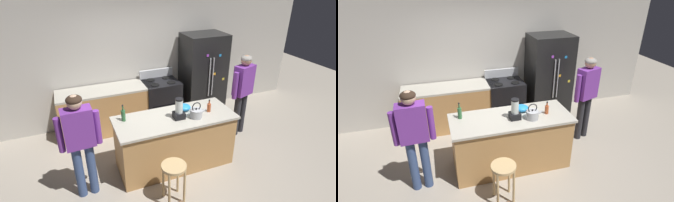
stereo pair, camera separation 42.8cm
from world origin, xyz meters
TOP-DOWN VIEW (x-y plane):
  - ground_plane at (0.00, 0.00)m, footprint 14.00×14.00m
  - back_wall at (0.00, 1.95)m, footprint 8.00×0.10m
  - kitchen_island at (0.00, 0.00)m, footprint 1.98×0.80m
  - back_counter_run at (-0.80, 1.55)m, footprint 2.00×0.64m
  - refrigerator at (1.32, 1.50)m, footprint 0.90×0.73m
  - stove_range at (0.33, 1.52)m, footprint 0.76×0.65m
  - person_by_island_left at (-1.49, -0.15)m, footprint 0.59×0.24m
  - person_by_sink_right at (1.63, 0.44)m, footprint 0.59×0.33m
  - bar_stool at (-0.34, -0.75)m, footprint 0.36×0.36m
  - blender_appliance at (0.04, -0.06)m, footprint 0.17×0.17m
  - bottle_olive_oil at (-0.80, 0.19)m, footprint 0.07×0.07m
  - bottle_cooking_sauce at (0.60, -0.04)m, footprint 0.06×0.06m
  - mixing_bowl at (0.24, 0.16)m, footprint 0.22×0.22m
  - tea_kettle at (0.31, -0.14)m, footprint 0.28×0.20m

SIDE VIEW (x-z plane):
  - ground_plane at x=0.00m, z-range 0.00..0.00m
  - back_counter_run at x=-0.80m, z-range 0.00..0.94m
  - kitchen_island at x=0.00m, z-range 0.00..0.94m
  - stove_range at x=0.33m, z-range -0.08..1.04m
  - bar_stool at x=-0.34m, z-range 0.18..0.81m
  - refrigerator at x=1.32m, z-range 0.00..1.88m
  - mixing_bowl at x=0.24m, z-range 0.94..1.04m
  - person_by_island_left at x=-1.49m, z-range 0.18..1.82m
  - person_by_sink_right at x=1.63m, z-range 0.18..1.85m
  - bottle_cooking_sauce at x=0.60m, z-range 0.91..1.13m
  - tea_kettle at x=0.31m, z-range 0.88..1.15m
  - bottle_olive_oil at x=-0.80m, z-range 0.90..1.18m
  - blender_appliance at x=0.04m, z-range 0.91..1.26m
  - back_wall at x=0.00m, z-range 0.00..2.70m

